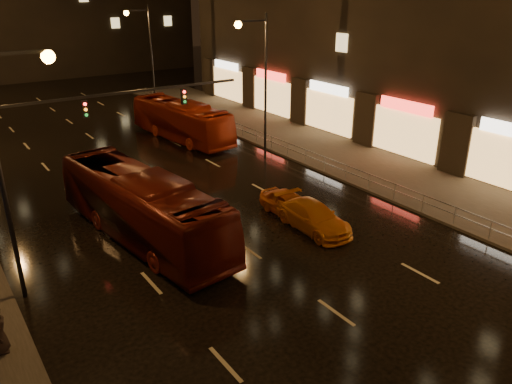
% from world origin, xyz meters
% --- Properties ---
extents(ground, '(140.00, 140.00, 0.00)m').
position_xyz_m(ground, '(0.00, 20.00, 0.00)').
color(ground, black).
rests_on(ground, ground).
extents(sidewalk_right, '(7.00, 70.00, 0.15)m').
position_xyz_m(sidewalk_right, '(13.50, 15.00, 0.07)').
color(sidewalk_right, '#38332D').
rests_on(sidewalk_right, ground).
extents(traffic_signal, '(15.31, 0.32, 6.20)m').
position_xyz_m(traffic_signal, '(-5.06, 20.00, 4.74)').
color(traffic_signal, black).
rests_on(traffic_signal, ground).
extents(railing_right, '(0.05, 56.00, 1.00)m').
position_xyz_m(railing_right, '(10.20, 18.00, 0.90)').
color(railing_right, '#99999E').
rests_on(railing_right, sidewalk_right).
extents(bus_red, '(4.30, 12.60, 3.44)m').
position_xyz_m(bus_red, '(-3.56, 14.05, 1.72)').
color(bus_red, '#52120B').
rests_on(bus_red, ground).
extents(bus_curb, '(3.78, 11.48, 3.14)m').
position_xyz_m(bus_curb, '(6.00, 28.68, 1.57)').
color(bus_curb, '#A32710').
rests_on(bus_curb, ground).
extents(taxi_near, '(1.60, 3.94, 1.34)m').
position_xyz_m(taxi_near, '(4.00, 12.00, 0.67)').
color(taxi_near, '#C45612').
rests_on(taxi_near, ground).
extents(taxi_far, '(2.10, 4.83, 1.38)m').
position_xyz_m(taxi_far, '(4.00, 10.00, 0.69)').
color(taxi_far, orange).
rests_on(taxi_far, ground).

